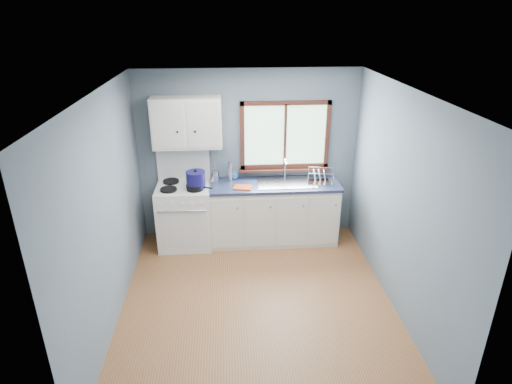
{
  "coord_description": "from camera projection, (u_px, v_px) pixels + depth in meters",
  "views": [
    {
      "loc": [
        -0.31,
        -4.17,
        3.26
      ],
      "look_at": [
        0.05,
        0.9,
        1.05
      ],
      "focal_mm": 30.0,
      "sensor_mm": 36.0,
      "label": 1
    }
  ],
  "objects": [
    {
      "name": "soap_bottle",
      "position": [
        234.0,
        171.0,
        6.24
      ],
      "size": [
        0.1,
        0.1,
        0.26
      ],
      "primitive_type": "imported",
      "rotation": [
        0.0,
        0.0,
        -0.04
      ],
      "color": "#2F73BD",
      "rests_on": "countertop"
    },
    {
      "name": "sink",
      "position": [
        286.0,
        187.0,
        6.19
      ],
      "size": [
        0.84,
        0.46,
        0.44
      ],
      "color": "silver",
      "rests_on": "countertop"
    },
    {
      "name": "wall_right",
      "position": [
        402.0,
        204.0,
        4.74
      ],
      "size": [
        0.02,
        3.6,
        2.5
      ],
      "primitive_type": "cube",
      "color": "slate",
      "rests_on": "ground"
    },
    {
      "name": "dish_rack",
      "position": [
        320.0,
        179.0,
        6.19
      ],
      "size": [
        0.42,
        0.35,
        0.2
      ],
      "rotation": [
        0.0,
        0.0,
        -0.18
      ],
      "color": "silver",
      "rests_on": "countertop"
    },
    {
      "name": "dish_towel",
      "position": [
        243.0,
        187.0,
        6.0
      ],
      "size": [
        0.28,
        0.22,
        0.02
      ],
      "primitive_type": "cube",
      "rotation": [
        0.0,
        0.0,
        -0.19
      ],
      "color": "#D14A15",
      "rests_on": "countertop"
    },
    {
      "name": "stockpot",
      "position": [
        196.0,
        179.0,
        5.87
      ],
      "size": [
        0.3,
        0.3,
        0.26
      ],
      "rotation": [
        0.0,
        0.0,
        0.13
      ],
      "color": "#130F4A",
      "rests_on": "gas_range"
    },
    {
      "name": "wall_back",
      "position": [
        248.0,
        155.0,
        6.3
      ],
      "size": [
        3.2,
        0.02,
        2.5
      ],
      "primitive_type": "cube",
      "color": "slate",
      "rests_on": "ground"
    },
    {
      "name": "ceiling",
      "position": [
        257.0,
        91.0,
        4.14
      ],
      "size": [
        3.2,
        3.6,
        0.02
      ],
      "primitive_type": "cube",
      "color": "white",
      "rests_on": "wall_back"
    },
    {
      "name": "thermos",
      "position": [
        230.0,
        172.0,
        6.18
      ],
      "size": [
        0.09,
        0.09,
        0.29
      ],
      "primitive_type": "cylinder",
      "rotation": [
        0.0,
        0.0,
        -0.37
      ],
      "color": "silver",
      "rests_on": "countertop"
    },
    {
      "name": "wall_front",
      "position": [
        277.0,
        320.0,
        2.98
      ],
      "size": [
        3.2,
        0.02,
        2.5
      ],
      "primitive_type": "cube",
      "color": "slate",
      "rests_on": "ground"
    },
    {
      "name": "utensil_crock",
      "position": [
        215.0,
        176.0,
        6.18
      ],
      "size": [
        0.16,
        0.16,
        0.42
      ],
      "rotation": [
        0.0,
        0.0,
        -0.2
      ],
      "color": "silver",
      "rests_on": "countertop"
    },
    {
      "name": "floor",
      "position": [
        257.0,
        302.0,
        5.14
      ],
      "size": [
        3.2,
        3.6,
        0.02
      ],
      "primitive_type": "cube",
      "color": "#975F35",
      "rests_on": "ground"
    },
    {
      "name": "upper_cabinets",
      "position": [
        187.0,
        123.0,
        5.85
      ],
      "size": [
        0.95,
        0.35,
        0.7
      ],
      "color": "silver",
      "rests_on": "wall_back"
    },
    {
      "name": "skillet",
      "position": [
        196.0,
        186.0,
        5.9
      ],
      "size": [
        0.4,
        0.33,
        0.05
      ],
      "rotation": [
        0.0,
        0.0,
        -0.41
      ],
      "color": "black",
      "rests_on": "gas_range"
    },
    {
      "name": "wall_left",
      "position": [
        106.0,
        213.0,
        4.53
      ],
      "size": [
        0.02,
        3.6,
        2.5
      ],
      "primitive_type": "cube",
      "color": "slate",
      "rests_on": "ground"
    },
    {
      "name": "countertop",
      "position": [
        274.0,
        185.0,
        6.16
      ],
      "size": [
        1.89,
        0.64,
        0.04
      ],
      "primitive_type": "cube",
      "color": "#1D243D",
      "rests_on": "base_cabinets"
    },
    {
      "name": "gas_range",
      "position": [
        185.0,
        213.0,
        6.23
      ],
      "size": [
        0.76,
        0.69,
        1.36
      ],
      "color": "white",
      "rests_on": "floor"
    },
    {
      "name": "base_cabinets",
      "position": [
        274.0,
        215.0,
        6.36
      ],
      "size": [
        1.85,
        0.6,
        0.88
      ],
      "color": "silver",
      "rests_on": "floor"
    },
    {
      "name": "window",
      "position": [
        285.0,
        140.0,
        6.21
      ],
      "size": [
        1.36,
        0.1,
        1.03
      ],
      "color": "#9EC6A8",
      "rests_on": "wall_back"
    }
  ]
}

